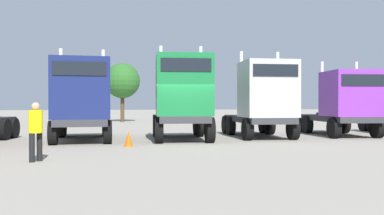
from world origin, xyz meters
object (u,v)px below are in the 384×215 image
semi_truck_navy (82,99)px  visitor_in_hivis (36,127)px  semi_truck_purple (345,103)px  semi_truck_green (182,97)px  semi_truck_silver (264,99)px  traffic_cone_far (129,139)px

semi_truck_navy → visitor_in_hivis: 6.39m
semi_truck_purple → visitor_in_hivis: size_ratio=3.56×
semi_truck_green → semi_truck_purple: (8.72, 0.54, -0.27)m
semi_truck_purple → visitor_in_hivis: (-14.30, -6.23, -0.75)m
semi_truck_navy → semi_truck_silver: (8.62, -0.10, 0.02)m
semi_truck_silver → visitor_in_hivis: semi_truck_silver is taller
traffic_cone_far → semi_truck_purple: bearing=12.4°
semi_truck_silver → traffic_cone_far: size_ratio=9.63×
semi_truck_green → traffic_cone_far: bearing=-46.2°
semi_truck_silver → visitor_in_hivis: 11.55m
semi_truck_green → visitor_in_hivis: semi_truck_green is taller
semi_truck_navy → traffic_cone_far: size_ratio=10.19×
visitor_in_hivis → semi_truck_navy: bearing=-59.5°
semi_truck_silver → traffic_cone_far: semi_truck_silver is taller
semi_truck_green → semi_truck_purple: semi_truck_green is taller
semi_truck_silver → visitor_in_hivis: size_ratio=3.41×
semi_truck_silver → semi_truck_purple: 4.55m
semi_truck_green → visitor_in_hivis: (-5.59, -5.69, -1.02)m
semi_truck_silver → visitor_in_hivis: (-9.75, -6.12, -0.92)m
traffic_cone_far → semi_truck_navy: bearing=126.9°
semi_truck_navy → semi_truck_green: semi_truck_green is taller
semi_truck_green → traffic_cone_far: size_ratio=9.81×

